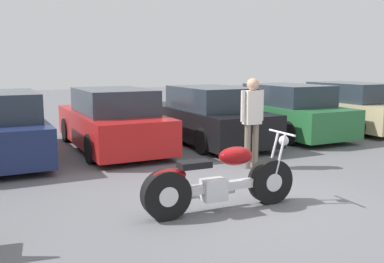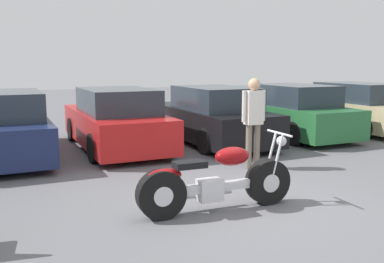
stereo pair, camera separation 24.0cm
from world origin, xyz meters
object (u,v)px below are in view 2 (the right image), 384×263
at_px(parked_car_champagne, 352,108).
at_px(person_standing, 254,115).
at_px(motorcycle, 215,182).
at_px(parked_car_green, 289,112).
at_px(parked_car_navy, 4,127).
at_px(parked_car_red, 116,121).
at_px(parked_car_black, 211,117).

relative_size(parked_car_champagne, person_standing, 2.53).
relative_size(motorcycle, parked_car_green, 0.52).
distance_m(motorcycle, person_standing, 2.71).
distance_m(parked_car_navy, parked_car_champagne, 9.97).
distance_m(motorcycle, parked_car_green, 6.83).
xyz_separation_m(motorcycle, parked_car_navy, (-2.61, 5.01, 0.26)).
distance_m(motorcycle, parked_car_red, 5.04).
height_order(motorcycle, parked_car_red, parked_car_red).
height_order(motorcycle, parked_car_black, parked_car_black).
bearing_deg(parked_car_black, parked_car_red, 174.07).
relative_size(parked_car_red, parked_car_champagne, 1.00).
bearing_deg(parked_car_green, parked_car_navy, 178.30).
relative_size(motorcycle, person_standing, 1.31).
relative_size(parked_car_navy, person_standing, 2.53).
height_order(motorcycle, person_standing, person_standing).
xyz_separation_m(parked_car_navy, parked_car_green, (7.48, -0.22, 0.00)).
relative_size(parked_car_navy, parked_car_red, 1.00).
xyz_separation_m(parked_car_navy, parked_car_black, (4.98, -0.24, 0.00)).
relative_size(motorcycle, parked_car_red, 0.52).
bearing_deg(parked_car_red, parked_car_champagne, -1.23).
distance_m(motorcycle, parked_car_navy, 5.66).
bearing_deg(person_standing, parked_car_red, 121.86).
relative_size(parked_car_green, parked_car_champagne, 1.00).
bearing_deg(parked_car_green, parked_car_black, -179.54).
height_order(parked_car_red, person_standing, person_standing).
xyz_separation_m(parked_car_black, parked_car_champagne, (4.98, 0.10, 0.00)).
xyz_separation_m(parked_car_champagne, person_standing, (-5.53, -2.97, 0.39)).
xyz_separation_m(parked_car_black, parked_car_green, (2.49, 0.02, 0.00)).
distance_m(parked_car_red, person_standing, 3.70).
relative_size(parked_car_black, person_standing, 2.53).
bearing_deg(parked_car_champagne, parked_car_black, -178.87).
bearing_deg(parked_car_black, parked_car_champagne, 1.13).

